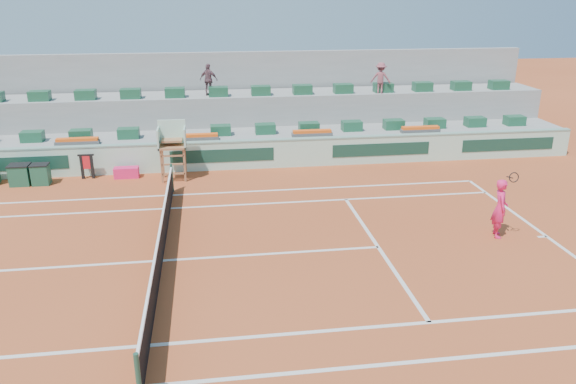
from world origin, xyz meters
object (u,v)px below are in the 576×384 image
(umpire_chair, at_px, (172,142))
(player_bag, at_px, (126,172))
(tennis_player, at_px, (500,208))
(drink_cooler_a, at_px, (41,174))

(umpire_chair, bearing_deg, player_bag, 168.22)
(umpire_chair, relative_size, tennis_player, 1.05)
(umpire_chair, distance_m, tennis_player, 12.63)
(umpire_chair, bearing_deg, tennis_player, -34.93)
(player_bag, distance_m, umpire_chair, 2.41)
(drink_cooler_a, bearing_deg, umpire_chair, -0.17)
(umpire_chair, height_order, tennis_player, umpire_chair)
(tennis_player, bearing_deg, umpire_chair, 145.07)
(player_bag, relative_size, tennis_player, 0.44)
(umpire_chair, xyz_separation_m, drink_cooler_a, (-5.21, 0.02, -1.12))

